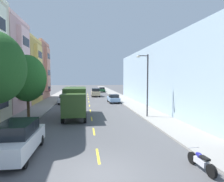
{
  "coord_description": "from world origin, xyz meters",
  "views": [
    {
      "loc": [
        -0.7,
        -8.64,
        4.4
      ],
      "look_at": [
        3.32,
        19.86,
        2.43
      ],
      "focal_mm": 31.02,
      "sensor_mm": 36.0,
      "label": 1
    }
  ],
  "objects_px": {
    "parked_hatchback_sky": "(113,98)",
    "parked_pickup_burgundy": "(73,89)",
    "parked_hatchback_silver": "(64,99)",
    "parked_suv_white": "(17,139)",
    "street_tree_second": "(27,78)",
    "street_lamp": "(146,81)",
    "delivery_box_truck": "(75,100)",
    "parked_motorcycle": "(201,162)",
    "moving_champagne_sedan": "(96,92)",
    "parked_suv_black": "(70,91)",
    "parked_hatchback_forest": "(102,90)"
  },
  "relations": [
    {
      "from": "delivery_box_truck",
      "to": "parked_hatchback_sky",
      "type": "distance_m",
      "value": 13.16
    },
    {
      "from": "delivery_box_truck",
      "to": "parked_pickup_burgundy",
      "type": "xyz_separation_m",
      "value": [
        -2.58,
        39.42,
        -1.04
      ]
    },
    {
      "from": "street_tree_second",
      "to": "street_lamp",
      "type": "relative_size",
      "value": 0.97
    },
    {
      "from": "parked_motorcycle",
      "to": "parked_pickup_burgundy",
      "type": "bearing_deg",
      "value": 99.76
    },
    {
      "from": "moving_champagne_sedan",
      "to": "parked_hatchback_sky",
      "type": "bearing_deg",
      "value": -78.42
    },
    {
      "from": "parked_hatchback_sky",
      "to": "parked_suv_black",
      "type": "distance_m",
      "value": 18.49
    },
    {
      "from": "moving_champagne_sedan",
      "to": "parked_motorcycle",
      "type": "height_order",
      "value": "moving_champagne_sedan"
    },
    {
      "from": "moving_champagne_sedan",
      "to": "delivery_box_truck",
      "type": "bearing_deg",
      "value": -98.62
    },
    {
      "from": "street_tree_second",
      "to": "delivery_box_truck",
      "type": "bearing_deg",
      "value": 18.07
    },
    {
      "from": "moving_champagne_sedan",
      "to": "parked_hatchback_forest",
      "type": "bearing_deg",
      "value": 78.96
    },
    {
      "from": "parked_suv_black",
      "to": "moving_champagne_sedan",
      "type": "bearing_deg",
      "value": -34.27
    },
    {
      "from": "parked_hatchback_sky",
      "to": "parked_pickup_burgundy",
      "type": "xyz_separation_m",
      "value": [
        -8.67,
        27.8,
        0.07
      ]
    },
    {
      "from": "parked_hatchback_sky",
      "to": "moving_champagne_sedan",
      "type": "height_order",
      "value": "moving_champagne_sedan"
    },
    {
      "from": "parked_suv_white",
      "to": "moving_champagne_sedan",
      "type": "distance_m",
      "value": 34.98
    },
    {
      "from": "delivery_box_truck",
      "to": "parked_hatchback_sky",
      "type": "xyz_separation_m",
      "value": [
        6.09,
        11.62,
        -1.11
      ]
    },
    {
      "from": "parked_suv_white",
      "to": "parked_pickup_burgundy",
      "type": "bearing_deg",
      "value": 89.89
    },
    {
      "from": "parked_hatchback_sky",
      "to": "parked_hatchback_forest",
      "type": "distance_m",
      "value": 25.86
    },
    {
      "from": "street_tree_second",
      "to": "parked_suv_white",
      "type": "relative_size",
      "value": 1.36
    },
    {
      "from": "street_lamp",
      "to": "moving_champagne_sedan",
      "type": "xyz_separation_m",
      "value": [
        -4.15,
        25.31,
        -3.09
      ]
    },
    {
      "from": "parked_hatchback_silver",
      "to": "parked_suv_white",
      "type": "bearing_deg",
      "value": -90.64
    },
    {
      "from": "street_lamp",
      "to": "parked_hatchback_sky",
      "type": "height_order",
      "value": "street_lamp"
    },
    {
      "from": "parked_hatchback_silver",
      "to": "parked_suv_black",
      "type": "height_order",
      "value": "parked_suv_black"
    },
    {
      "from": "street_lamp",
      "to": "parked_hatchback_sky",
      "type": "distance_m",
      "value": 13.68
    },
    {
      "from": "street_lamp",
      "to": "parked_pickup_burgundy",
      "type": "height_order",
      "value": "street_lamp"
    },
    {
      "from": "parked_hatchback_silver",
      "to": "parked_suv_white",
      "type": "relative_size",
      "value": 0.83
    },
    {
      "from": "parked_hatchback_forest",
      "to": "parked_suv_white",
      "type": "bearing_deg",
      "value": -100.53
    },
    {
      "from": "delivery_box_truck",
      "to": "street_lamp",
      "type": "bearing_deg",
      "value": -11.34
    },
    {
      "from": "street_tree_second",
      "to": "parked_hatchback_sky",
      "type": "relative_size",
      "value": 1.62
    },
    {
      "from": "parked_hatchback_sky",
      "to": "parked_motorcycle",
      "type": "height_order",
      "value": "parked_hatchback_sky"
    },
    {
      "from": "street_tree_second",
      "to": "parked_pickup_burgundy",
      "type": "bearing_deg",
      "value": 87.17
    },
    {
      "from": "delivery_box_truck",
      "to": "parked_suv_white",
      "type": "height_order",
      "value": "delivery_box_truck"
    },
    {
      "from": "delivery_box_truck",
      "to": "parked_suv_black",
      "type": "bearing_deg",
      "value": 95.24
    },
    {
      "from": "parked_hatchback_silver",
      "to": "moving_champagne_sedan",
      "type": "bearing_deg",
      "value": 63.15
    },
    {
      "from": "parked_suv_white",
      "to": "parked_suv_black",
      "type": "height_order",
      "value": "same"
    },
    {
      "from": "street_lamp",
      "to": "parked_hatchback_sky",
      "type": "bearing_deg",
      "value": 97.18
    },
    {
      "from": "parked_suv_black",
      "to": "moving_champagne_sedan",
      "type": "relative_size",
      "value": 1.01
    },
    {
      "from": "street_lamp",
      "to": "parked_hatchback_silver",
      "type": "bearing_deg",
      "value": 127.16
    },
    {
      "from": "street_tree_second",
      "to": "parked_hatchback_silver",
      "type": "bearing_deg",
      "value": 80.74
    },
    {
      "from": "street_lamp",
      "to": "parked_pickup_burgundy",
      "type": "relative_size",
      "value": 1.28
    },
    {
      "from": "parked_motorcycle",
      "to": "street_tree_second",
      "type": "bearing_deg",
      "value": 132.5
    },
    {
      "from": "parked_hatchback_sky",
      "to": "parked_pickup_burgundy",
      "type": "distance_m",
      "value": 29.12
    },
    {
      "from": "delivery_box_truck",
      "to": "parked_motorcycle",
      "type": "relative_size",
      "value": 3.68
    },
    {
      "from": "parked_pickup_burgundy",
      "to": "parked_suv_white",
      "type": "distance_m",
      "value": 50.07
    },
    {
      "from": "street_lamp",
      "to": "parked_suv_white",
      "type": "bearing_deg",
      "value": -138.87
    },
    {
      "from": "street_tree_second",
      "to": "street_lamp",
      "type": "xyz_separation_m",
      "value": [
        12.35,
        -0.05,
        -0.27
      ]
    },
    {
      "from": "street_tree_second",
      "to": "parked_suv_black",
      "type": "distance_m",
      "value": 29.72
    },
    {
      "from": "parked_suv_white",
      "to": "moving_champagne_sedan",
      "type": "xyz_separation_m",
      "value": [
        6.27,
        34.41,
        0.0
      ]
    },
    {
      "from": "street_tree_second",
      "to": "parked_motorcycle",
      "type": "height_order",
      "value": "street_tree_second"
    },
    {
      "from": "parked_pickup_burgundy",
      "to": "parked_suv_black",
      "type": "height_order",
      "value": "parked_suv_black"
    },
    {
      "from": "moving_champagne_sedan",
      "to": "parked_pickup_burgundy",
      "type": "bearing_deg",
      "value": 111.53
    }
  ]
}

